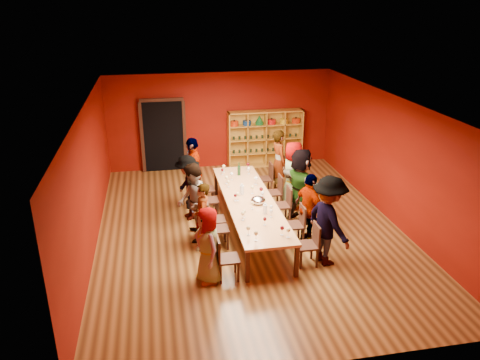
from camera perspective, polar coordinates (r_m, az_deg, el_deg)
name	(u,v)px	position (r m, az deg, el deg)	size (l,w,h in m)	color
room_shell	(250,169)	(10.57, 1.20, 1.31)	(7.10, 9.10, 3.04)	brown
tasting_table	(249,202)	(10.87, 1.16, -2.65)	(1.10, 4.50, 0.75)	tan
doorway	(163,136)	(14.70, -9.31, 5.37)	(1.40, 0.17, 2.30)	black
shelving_unit	(265,136)	(15.03, 3.05, 5.43)	(2.40, 0.40, 1.80)	gold
chair_person_left_0	(224,256)	(9.10, -1.98, -9.27)	(0.42, 0.42, 0.89)	black
person_left_0	(208,245)	(8.93, -3.92, -7.95)	(0.75, 0.41, 1.53)	#151F3B
chair_person_left_1	(215,227)	(10.19, -3.06, -5.70)	(0.42, 0.42, 0.89)	black
person_left_1	(202,217)	(10.04, -4.61, -4.50)	(0.55, 0.40, 1.52)	#5D89C1
chair_person_left_2	(212,217)	(10.60, -3.41, -4.56)	(0.42, 0.42, 0.89)	black
person_left_2	(193,203)	(10.40, -5.76, -2.76)	(0.87, 0.48, 1.79)	#CC898A
chair_person_left_3	(206,198)	(11.58, -4.11, -2.23)	(0.42, 0.42, 0.89)	black
person_left_3	(188,188)	(11.42, -6.34, -0.92)	(1.05, 0.43, 1.63)	#141837
chair_person_left_4	(203,187)	(12.24, -4.51, -0.88)	(0.42, 0.42, 0.89)	black
person_left_4	(193,172)	(12.06, -5.72, 0.94)	(1.09, 0.50, 1.86)	#5A78BA
chair_person_right_0	(311,242)	(9.68, 8.62, -7.51)	(0.42, 0.42, 0.89)	black
person_right_0	(329,221)	(9.58, 10.74, -4.91)	(1.22, 0.51, 1.90)	#5D88C0
chair_person_right_1	(297,222)	(10.44, 7.02, -5.14)	(0.42, 0.42, 0.89)	black
person_right_1	(309,209)	(10.38, 8.46, -3.47)	(0.94, 0.43, 1.61)	#46464A
chair_person_right_2	(284,203)	(11.35, 5.44, -2.78)	(0.42, 0.42, 0.89)	black
person_right_2	(301,185)	(11.29, 7.41, -0.66)	(1.71, 0.49, 1.84)	white
chair_person_right_3	(276,190)	(12.05, 4.42, -1.25)	(0.42, 0.42, 0.89)	black
person_right_3	(293,175)	(12.02, 6.45, 0.59)	(0.86, 0.47, 1.76)	#C3838C
chair_person_right_4	(267,177)	(12.94, 3.30, 0.42)	(0.42, 0.42, 0.89)	black
person_right_4	(279,162)	(12.88, 4.77, 2.22)	(0.66, 0.48, 1.81)	#4B4B50
wine_glass_0	(244,212)	(9.93, 0.52, -3.92)	(0.08, 0.08, 0.19)	white
wine_glass_1	(255,179)	(11.67, 1.83, 0.13)	(0.08, 0.08, 0.20)	white
wine_glass_2	(252,203)	(10.33, 1.51, -2.87)	(0.08, 0.08, 0.19)	white
wine_glass_3	(243,214)	(9.82, 0.34, -4.15)	(0.08, 0.08, 0.21)	white
wine_glass_4	(249,169)	(12.35, 1.08, 1.35)	(0.08, 0.08, 0.19)	white
wine_glass_5	(232,174)	(11.95, -1.02, 0.68)	(0.08, 0.08, 0.20)	white
wine_glass_6	(282,228)	(9.27, 5.16, -5.90)	(0.08, 0.08, 0.20)	white
wine_glass_7	(261,189)	(11.01, 2.59, -1.16)	(0.09, 0.09, 0.22)	white
wine_glass_8	(288,230)	(9.19, 5.90, -6.14)	(0.09, 0.09, 0.22)	white
wine_glass_9	(228,182)	(11.50, -1.42, -0.27)	(0.07, 0.07, 0.18)	white
wine_glass_10	(256,234)	(9.03, 1.97, -6.55)	(0.09, 0.09, 0.22)	white
wine_glass_11	(265,219)	(9.63, 3.04, -4.81)	(0.07, 0.07, 0.19)	white
wine_glass_12	(271,207)	(10.16, 3.82, -3.33)	(0.08, 0.08, 0.19)	white
wine_glass_13	(235,196)	(10.73, -0.57, -1.93)	(0.07, 0.07, 0.18)	white
wine_glass_14	(252,188)	(11.11, 1.53, -0.94)	(0.09, 0.09, 0.22)	white
wine_glass_15	(263,193)	(10.85, 2.78, -1.65)	(0.08, 0.08, 0.19)	white
wine_glass_16	(248,165)	(12.61, 0.97, 1.88)	(0.09, 0.09, 0.22)	white
wine_glass_17	(248,228)	(9.23, 1.02, -5.92)	(0.08, 0.08, 0.21)	white
wine_glass_18	(238,195)	(10.72, -0.26, -1.79)	(0.09, 0.09, 0.22)	white
wine_glass_19	(222,170)	(12.31, -2.18, 1.21)	(0.07, 0.07, 0.18)	white
wine_glass_20	(224,167)	(12.47, -2.00, 1.63)	(0.09, 0.09, 0.21)	white
wine_glass_21	(256,179)	(11.64, 2.00, 0.15)	(0.09, 0.09, 0.22)	white
wine_glass_22	(271,211)	(9.98, 3.81, -3.85)	(0.07, 0.07, 0.18)	white
wine_glass_23	(226,178)	(11.71, -1.66, 0.26)	(0.09, 0.09, 0.21)	white
spittoon_bowl	(258,200)	(10.63, 2.21, -2.48)	(0.34, 0.34, 0.19)	silver
carafe_a	(242,190)	(11.09, 0.23, -1.18)	(0.13, 0.13, 0.26)	white
carafe_b	(265,209)	(10.14, 3.07, -3.54)	(0.12, 0.12, 0.25)	white
wine_bottle	(239,170)	(12.27, -0.13, 1.18)	(0.11, 0.11, 0.34)	#133619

